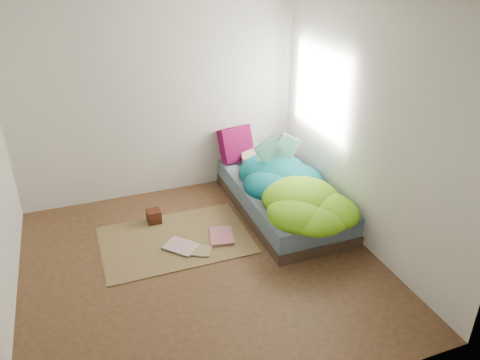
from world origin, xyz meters
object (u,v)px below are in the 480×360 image
at_px(bed, 282,198).
at_px(floor_book_b, 209,237).
at_px(wooden_box, 154,216).
at_px(pillow_magenta, 236,144).
at_px(floor_book_a, 174,253).
at_px(open_book, 278,142).

bearing_deg(bed, floor_book_b, -164.52).
height_order(wooden_box, floor_book_b, wooden_box).
xyz_separation_m(pillow_magenta, floor_book_a, (-1.18, -1.34, -0.54)).
bearing_deg(floor_book_b, wooden_box, 146.22).
relative_size(open_book, floor_book_b, 1.38).
xyz_separation_m(pillow_magenta, open_book, (0.27, -0.70, 0.26)).
height_order(pillow_magenta, open_book, open_book).
bearing_deg(bed, pillow_magenta, 105.79).
distance_m(pillow_magenta, floor_book_b, 1.51).
bearing_deg(bed, floor_book_a, -163.36).
relative_size(bed, pillow_magenta, 4.50).
bearing_deg(floor_book_a, floor_book_b, -23.52).
distance_m(open_book, floor_book_b, 1.39).
xyz_separation_m(bed, open_book, (0.02, 0.21, 0.66)).
height_order(pillow_magenta, wooden_box, pillow_magenta).
bearing_deg(floor_book_b, bed, 29.12).
bearing_deg(pillow_magenta, open_book, -82.51).
bearing_deg(open_book, floor_book_a, -156.23).
distance_m(bed, wooden_box, 1.54).
xyz_separation_m(open_book, floor_book_b, (-1.03, -0.49, -0.80)).
height_order(open_book, floor_book_b, open_book).
height_order(bed, pillow_magenta, pillow_magenta).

